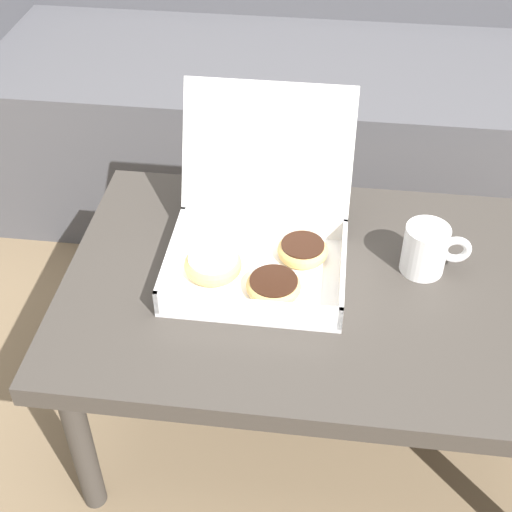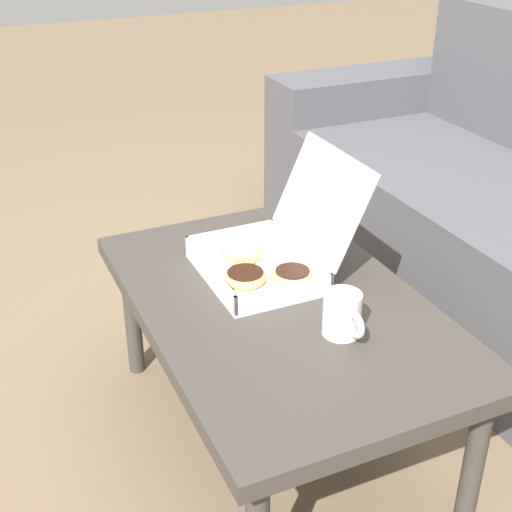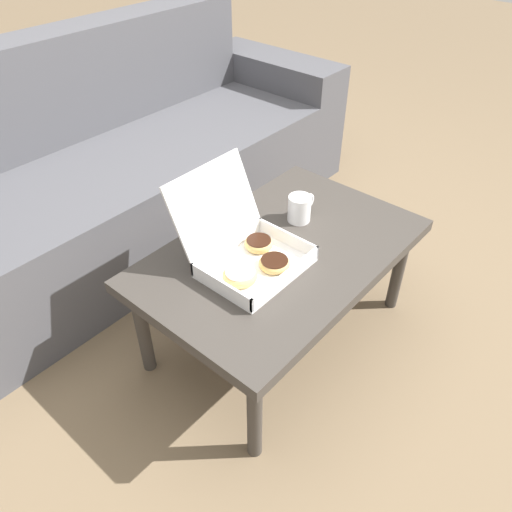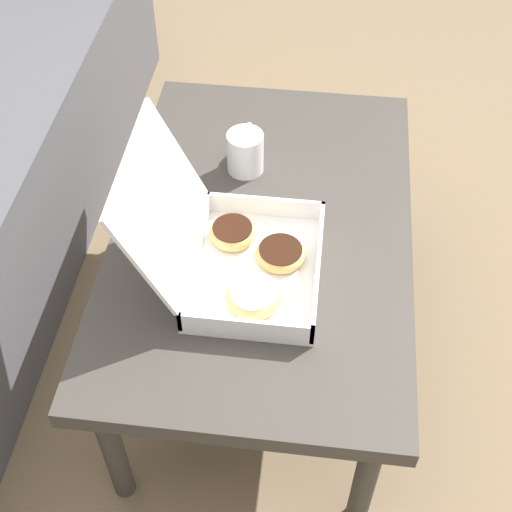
{
  "view_description": "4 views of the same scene",
  "coord_description": "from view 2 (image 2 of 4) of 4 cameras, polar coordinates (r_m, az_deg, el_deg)",
  "views": [
    {
      "loc": [
        -0.01,
        -1.11,
        1.27
      ],
      "look_at": [
        -0.13,
        -0.16,
        0.45
      ],
      "focal_mm": 50.0,
      "sensor_mm": 36.0,
      "label": 1
    },
    {
      "loc": [
        1.22,
        -0.77,
        1.24
      ],
      "look_at": [
        -0.13,
        -0.16,
        0.45
      ],
      "focal_mm": 50.0,
      "sensor_mm": 36.0,
      "label": 2
    },
    {
      "loc": [
        -1.02,
        -0.93,
        1.4
      ],
      "look_at": [
        -0.13,
        -0.16,
        0.45
      ],
      "focal_mm": 35.0,
      "sensor_mm": 36.0,
      "label": 3
    },
    {
      "loc": [
        -1.01,
        -0.27,
        1.46
      ],
      "look_at": [
        -0.13,
        -0.16,
        0.45
      ],
      "focal_mm": 50.0,
      "sensor_mm": 36.0,
      "label": 4
    }
  ],
  "objects": [
    {
      "name": "ground_plane",
      "position": [
        1.91,
        6.16,
        -12.83
      ],
      "size": [
        12.0,
        12.0,
        0.0
      ],
      "primitive_type": "plane",
      "color": "#756047"
    },
    {
      "name": "coffee_mug",
      "position": [
        1.47,
        6.96,
        -4.68
      ],
      "size": [
        0.12,
        0.08,
        0.09
      ],
      "color": "white",
      "rests_on": "coffee_table"
    },
    {
      "name": "pastry_box",
      "position": [
        1.69,
        1.17,
        0.31
      ],
      "size": [
        0.32,
        0.34,
        0.28
      ],
      "color": "white",
      "rests_on": "coffee_table"
    },
    {
      "name": "coffee_table",
      "position": [
        1.63,
        1.9,
        -4.8
      ],
      "size": [
        0.95,
        0.61,
        0.4
      ],
      "color": "#3D3833",
      "rests_on": "ground_plane"
    }
  ]
}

